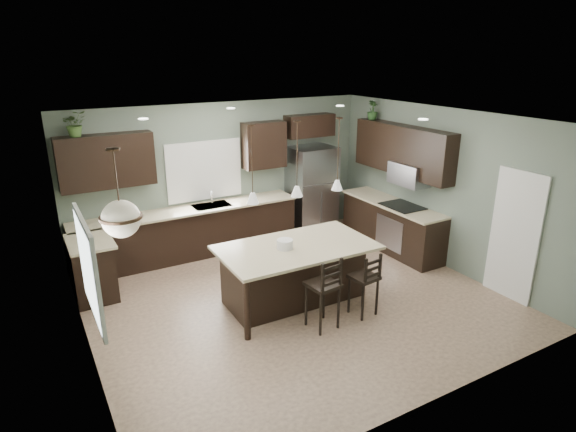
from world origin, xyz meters
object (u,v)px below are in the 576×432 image
(bar_stool_right, at_px, (364,284))
(plant_back_left, at_px, (75,124))
(serving_dish, at_px, (285,244))
(refrigerator, at_px, (312,191))
(bar_stool_center, at_px, (323,292))
(kitchen_island, at_px, (296,274))

(bar_stool_right, xyz_separation_m, plant_back_left, (-3.20, 3.41, 2.11))
(bar_stool_right, bearing_deg, plant_back_left, 126.77)
(serving_dish, bearing_deg, plant_back_left, 132.20)
(refrigerator, height_order, plant_back_left, plant_back_left)
(bar_stool_right, relative_size, plant_back_left, 2.40)
(refrigerator, xyz_separation_m, bar_stool_center, (-1.87, -3.24, -0.38))
(serving_dish, height_order, bar_stool_center, bar_stool_center)
(serving_dish, height_order, bar_stool_right, serving_dish)
(refrigerator, relative_size, serving_dish, 7.71)
(kitchen_island, height_order, bar_stool_right, bar_stool_right)
(bar_stool_center, bearing_deg, serving_dish, 93.37)
(refrigerator, bearing_deg, kitchen_island, -126.70)
(bar_stool_right, bearing_deg, serving_dish, 129.69)
(serving_dish, height_order, plant_back_left, plant_back_left)
(plant_back_left, bearing_deg, kitchen_island, -45.50)
(kitchen_island, bearing_deg, refrigerator, 54.12)
(kitchen_island, height_order, plant_back_left, plant_back_left)
(serving_dish, xyz_separation_m, plant_back_left, (-2.35, 2.59, 1.61))
(bar_stool_center, xyz_separation_m, bar_stool_right, (0.72, -0.00, -0.05))
(bar_stool_right, bearing_deg, kitchen_island, 122.19)
(kitchen_island, xyz_separation_m, plant_back_left, (-2.55, 2.60, 2.14))
(kitchen_island, bearing_deg, serving_dish, -180.00)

